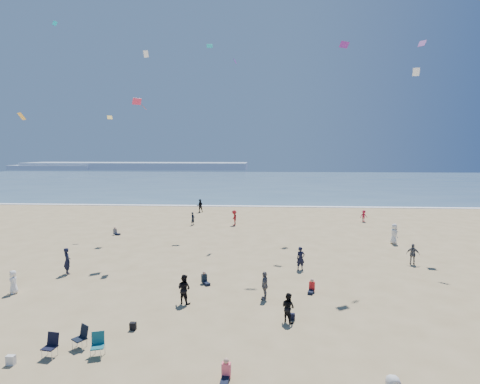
{
  "coord_description": "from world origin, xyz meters",
  "views": [
    {
      "loc": [
        3.38,
        -13.89,
        8.71
      ],
      "look_at": [
        2.0,
        8.0,
        6.33
      ],
      "focal_mm": 28.0,
      "sensor_mm": 36.0,
      "label": 1
    }
  ],
  "objects": [
    {
      "name": "chair_cluster",
      "position": [
        -4.66,
        0.93,
        0.5
      ],
      "size": [
        2.72,
        1.56,
        1.0
      ],
      "color": "black",
      "rests_on": "ground"
    },
    {
      "name": "headland_near",
      "position": [
        -100.0,
        165.0,
        1.0
      ],
      "size": [
        40.0,
        14.0,
        2.0
      ],
      "primitive_type": "cube",
      "color": "#7A8EA8",
      "rests_on": "ground"
    },
    {
      "name": "white_tote",
      "position": [
        -6.91,
        -0.03,
        0.2
      ],
      "size": [
        0.35,
        0.2,
        0.4
      ],
      "primitive_type": "cube",
      "color": "silver",
      "rests_on": "ground"
    },
    {
      "name": "standing_flyers",
      "position": [
        4.26,
        15.99,
        0.86
      ],
      "size": [
        28.75,
        42.51,
        1.91
      ],
      "color": "slate",
      "rests_on": "ground"
    },
    {
      "name": "ocean",
      "position": [
        0.0,
        95.0,
        0.03
      ],
      "size": [
        220.0,
        100.0,
        0.06
      ],
      "primitive_type": "cube",
      "color": "#476B84",
      "rests_on": "ground"
    },
    {
      "name": "seated_group",
      "position": [
        0.81,
        7.49,
        0.42
      ],
      "size": [
        21.38,
        29.45,
        0.84
      ],
      "color": "white",
      "rests_on": "ground"
    },
    {
      "name": "headland_far",
      "position": [
        -60.0,
        170.0,
        1.6
      ],
      "size": [
        110.0,
        20.0,
        3.2
      ],
      "primitive_type": "cube",
      "color": "#7A8EA8",
      "rests_on": "ground"
    },
    {
      "name": "black_backpack",
      "position": [
        -2.96,
        3.24,
        0.19
      ],
      "size": [
        0.3,
        0.22,
        0.38
      ],
      "primitive_type": "cube",
      "color": "black",
      "rests_on": "ground"
    },
    {
      "name": "ground",
      "position": [
        0.0,
        0.0,
        0.0
      ],
      "size": [
        220.0,
        220.0,
        0.0
      ],
      "primitive_type": "plane",
      "color": "tan",
      "rests_on": "ground"
    },
    {
      "name": "navy_bag",
      "position": [
        4.92,
        4.85,
        0.17
      ],
      "size": [
        0.28,
        0.18,
        0.34
      ],
      "primitive_type": "cube",
      "color": "black",
      "rests_on": "ground"
    },
    {
      "name": "kites_aloft",
      "position": [
        10.19,
        13.24,
        14.06
      ],
      "size": [
        39.82,
        36.05,
        23.51
      ],
      "color": "#FF75CC",
      "rests_on": "ground"
    },
    {
      "name": "surf_line",
      "position": [
        0.0,
        45.0,
        0.04
      ],
      "size": [
        220.0,
        1.2,
        0.08
      ],
      "primitive_type": "cube",
      "color": "white",
      "rests_on": "ground"
    }
  ]
}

